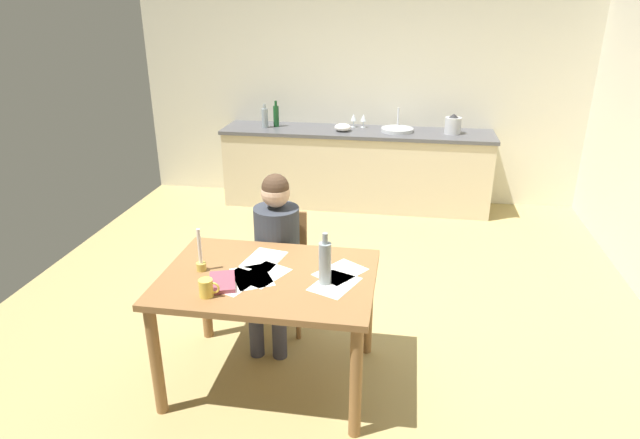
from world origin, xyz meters
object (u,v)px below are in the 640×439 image
at_px(wine_bottle_on_table, 325,262).
at_px(bottle_vinegar, 276,116).
at_px(bottle_oil, 265,118).
at_px(stovetop_kettle, 453,125).
at_px(book_magazine, 222,282).
at_px(dining_table, 269,291).
at_px(coffee_mug, 207,288).
at_px(wine_glass_near_sink, 364,118).
at_px(chair_at_table, 280,264).
at_px(wine_glass_by_kettle, 354,118).
at_px(person_seated, 275,247).
at_px(candlestick, 201,259).
at_px(mixing_bowl, 343,127).
at_px(sink_unit, 397,130).

height_order(wine_bottle_on_table, bottle_vinegar, bottle_vinegar).
distance_m(bottle_oil, stovetop_kettle, 2.12).
relative_size(book_magazine, stovetop_kettle, 1.10).
bearing_deg(dining_table, bottle_oil, 104.88).
bearing_deg(book_magazine, coffee_mug, -123.59).
bearing_deg(wine_glass_near_sink, stovetop_kettle, -8.52).
relative_size(coffee_mug, wine_bottle_on_table, 0.37).
xyz_separation_m(book_magazine, stovetop_kettle, (1.49, 3.45, 0.23)).
distance_m(chair_at_table, wine_glass_by_kettle, 2.81).
distance_m(bottle_vinegar, wine_glass_near_sink, 1.01).
height_order(person_seated, stovetop_kettle, person_seated).
xyz_separation_m(wine_bottle_on_table, stovetop_kettle, (0.91, 3.34, 0.10)).
bearing_deg(wine_bottle_on_table, dining_table, 173.15).
bearing_deg(person_seated, candlestick, -119.92).
bearing_deg(chair_at_table, candlestick, -114.20).
relative_size(candlestick, bottle_oil, 1.01).
bearing_deg(candlestick, wine_glass_near_sink, 79.00).
bearing_deg(candlestick, stovetop_kettle, 63.16).
distance_m(bottle_oil, mixing_bowl, 0.91).
relative_size(candlestick, wine_bottle_on_table, 0.86).
bearing_deg(stovetop_kettle, sink_unit, 179.61).
relative_size(person_seated, book_magazine, 4.92).
bearing_deg(candlestick, dining_table, 0.92).
bearing_deg(wine_bottle_on_table, wine_glass_near_sink, 91.55).
relative_size(coffee_mug, sink_unit, 0.33).
relative_size(dining_table, book_magazine, 5.26).
bearing_deg(chair_at_table, wine_glass_by_kettle, 85.02).
height_order(coffee_mug, stovetop_kettle, stovetop_kettle).
bearing_deg(wine_glass_by_kettle, wine_glass_near_sink, 0.00).
bearing_deg(book_magazine, person_seated, 59.46).
distance_m(wine_bottle_on_table, sink_unit, 3.36).
relative_size(bottle_oil, stovetop_kettle, 1.23).
height_order(bottle_oil, mixing_bowl, bottle_oil).
xyz_separation_m(bottle_oil, bottle_vinegar, (0.12, 0.07, 0.01)).
xyz_separation_m(dining_table, person_seated, (-0.09, 0.55, 0.03)).
relative_size(book_magazine, bottle_vinegar, 0.82).
bearing_deg(chair_at_table, person_seated, -88.51).
bearing_deg(book_magazine, chair_at_table, 61.65).
xyz_separation_m(chair_at_table, mixing_bowl, (0.14, 2.53, 0.47)).
bearing_deg(sink_unit, bottle_oil, -178.35).
bearing_deg(stovetop_kettle, wine_glass_by_kettle, 172.34).
relative_size(wine_bottle_on_table, sink_unit, 0.88).
xyz_separation_m(person_seated, sink_unit, (0.74, 2.75, 0.24)).
distance_m(sink_unit, wine_glass_near_sink, 0.43).
bearing_deg(wine_bottle_on_table, bottle_oil, 110.24).
relative_size(candlestick, sink_unit, 0.76).
distance_m(person_seated, stovetop_kettle, 3.08).
xyz_separation_m(chair_at_table, candlestick, (-0.32, -0.71, 0.36)).
relative_size(coffee_mug, bottle_vinegar, 0.40).
bearing_deg(wine_glass_by_kettle, stovetop_kettle, -7.66).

